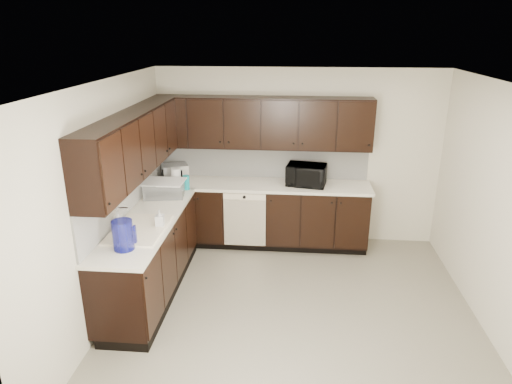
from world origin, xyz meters
TOP-DOWN VIEW (x-y plane):
  - floor at (0.00, 0.00)m, footprint 4.00×4.00m
  - ceiling at (0.00, 0.00)m, footprint 4.00×4.00m
  - wall_back at (0.00, 2.00)m, footprint 4.00×0.02m
  - wall_left at (-2.00, 0.00)m, footprint 0.02×4.00m
  - wall_right at (2.00, 0.00)m, footprint 0.02×4.00m
  - wall_front at (0.00, -2.00)m, footprint 4.00×0.02m
  - lower_cabinets at (-1.01, 1.11)m, footprint 3.00×2.80m
  - countertop at (-1.01, 1.11)m, footprint 3.03×2.83m
  - backsplash at (-1.22, 1.32)m, footprint 3.00×2.80m
  - upper_cabinets at (-1.10, 1.20)m, footprint 3.00×2.80m
  - dishwasher at (-0.70, 1.41)m, footprint 0.58×0.04m
  - sink at (-1.68, -0.01)m, footprint 0.54×0.82m
  - microwave at (0.13, 1.68)m, footprint 0.58×0.44m
  - soap_bottle_a at (-1.48, 0.11)m, footprint 0.10×0.10m
  - soap_bottle_b at (-1.87, -0.07)m, footprint 0.12×0.12m
  - toaster_oven at (-1.74, 1.76)m, footprint 0.43×0.38m
  - storage_bin at (-1.70, 1.07)m, footprint 0.55×0.44m
  - blue_pitcher at (-1.68, -0.45)m, footprint 0.21×0.21m
  - teal_tumbler at (-1.48, 1.35)m, footprint 0.10×0.10m
  - paper_towel_roll at (-1.62, 1.35)m, footprint 0.16×0.16m

SIDE VIEW (x-z plane):
  - floor at x=0.00m, z-range 0.00..0.00m
  - lower_cabinets at x=-1.01m, z-range -0.04..0.86m
  - dishwasher at x=-0.70m, z-range 0.16..0.94m
  - sink at x=-1.68m, z-range 0.67..1.09m
  - countertop at x=-1.01m, z-range 0.90..0.94m
  - storage_bin at x=-1.70m, z-range 0.94..1.13m
  - teal_tumbler at x=-1.48m, z-range 0.94..1.13m
  - soap_bottle_a at x=-1.48m, z-range 0.94..1.14m
  - toaster_oven at x=-1.74m, z-range 0.94..1.16m
  - soap_bottle_b at x=-1.87m, z-range 0.94..1.19m
  - paper_towel_roll at x=-1.62m, z-range 0.94..1.23m
  - microwave at x=0.13m, z-range 0.94..1.23m
  - blue_pitcher at x=-1.68m, z-range 0.94..1.24m
  - backsplash at x=-1.22m, z-range 0.94..1.42m
  - wall_back at x=0.00m, z-range 0.00..2.50m
  - wall_left at x=-2.00m, z-range 0.00..2.50m
  - wall_right at x=2.00m, z-range 0.00..2.50m
  - wall_front at x=0.00m, z-range 0.00..2.50m
  - upper_cabinets at x=-1.10m, z-range 1.42..2.12m
  - ceiling at x=0.00m, z-range 2.50..2.50m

